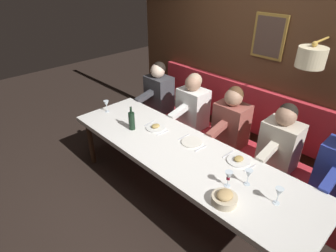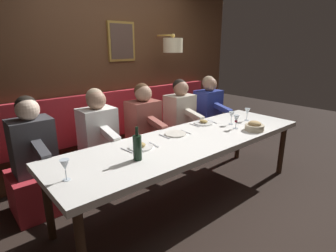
{
  "view_description": "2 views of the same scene",
  "coord_description": "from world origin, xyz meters",
  "px_view_note": "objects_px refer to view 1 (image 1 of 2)",
  "views": [
    {
      "loc": [
        -1.84,
        -1.68,
        2.49
      ],
      "look_at": [
        0.05,
        0.27,
        0.92
      ],
      "focal_mm": 29.82,
      "sensor_mm": 36.0,
      "label": 1
    },
    {
      "loc": [
        -1.92,
        1.96,
        1.7
      ],
      "look_at": [
        0.05,
        0.27,
        0.92
      ],
      "focal_mm": 28.74,
      "sensor_mm": 36.0,
      "label": 2
    }
  ],
  "objects_px": {
    "diner_near": "(281,139)",
    "diner_far": "(193,103)",
    "bread_bowl": "(224,198)",
    "wine_glass_1": "(229,176)",
    "wine_glass_3": "(249,174)",
    "wine_glass_0": "(279,193)",
    "diner_farthest": "(159,89)",
    "wine_glass_2": "(106,104)",
    "diner_middle": "(231,119)",
    "dining_table": "(182,155)",
    "wine_bottle": "(132,121)"
  },
  "relations": [
    {
      "from": "diner_farthest",
      "to": "wine_glass_0",
      "type": "xyz_separation_m",
      "value": [
        -0.86,
        -2.43,
        0.04
      ]
    },
    {
      "from": "wine_glass_1",
      "to": "dining_table",
      "type": "bearing_deg",
      "value": 81.02
    },
    {
      "from": "wine_glass_1",
      "to": "wine_glass_3",
      "type": "distance_m",
      "value": 0.19
    },
    {
      "from": "diner_farthest",
      "to": "wine_glass_0",
      "type": "relative_size",
      "value": 4.82
    },
    {
      "from": "dining_table",
      "to": "wine_glass_1",
      "type": "height_order",
      "value": "wine_glass_1"
    },
    {
      "from": "diner_far",
      "to": "bread_bowl",
      "type": "distance_m",
      "value": 1.83
    },
    {
      "from": "wine_glass_1",
      "to": "wine_glass_2",
      "type": "bearing_deg",
      "value": 88.75
    },
    {
      "from": "dining_table",
      "to": "diner_near",
      "type": "distance_m",
      "value": 1.12
    },
    {
      "from": "diner_near",
      "to": "wine_glass_2",
      "type": "relative_size",
      "value": 4.82
    },
    {
      "from": "wine_glass_2",
      "to": "wine_glass_3",
      "type": "distance_m",
      "value": 2.15
    },
    {
      "from": "diner_near",
      "to": "bread_bowl",
      "type": "height_order",
      "value": "diner_near"
    },
    {
      "from": "diner_middle",
      "to": "wine_glass_2",
      "type": "distance_m",
      "value": 1.67
    },
    {
      "from": "dining_table",
      "to": "diner_middle",
      "type": "height_order",
      "value": "diner_middle"
    },
    {
      "from": "bread_bowl",
      "to": "diner_far",
      "type": "bearing_deg",
      "value": 50.06
    },
    {
      "from": "wine_glass_0",
      "to": "wine_glass_1",
      "type": "bearing_deg",
      "value": 106.53
    },
    {
      "from": "diner_farthest",
      "to": "diner_near",
      "type": "bearing_deg",
      "value": -90.0
    },
    {
      "from": "bread_bowl",
      "to": "wine_glass_3",
      "type": "bearing_deg",
      "value": -1.55
    },
    {
      "from": "wine_glass_1",
      "to": "wine_glass_3",
      "type": "xyz_separation_m",
      "value": [
        0.15,
        -0.11,
        0.0
      ]
    },
    {
      "from": "wine_glass_1",
      "to": "wine_glass_0",
      "type": "bearing_deg",
      "value": -73.47
    },
    {
      "from": "wine_glass_1",
      "to": "diner_farthest",
      "type": "bearing_deg",
      "value": 63.92
    },
    {
      "from": "dining_table",
      "to": "diner_farthest",
      "type": "xyz_separation_m",
      "value": [
        0.88,
        1.35,
        0.13
      ]
    },
    {
      "from": "diner_near",
      "to": "wine_glass_0",
      "type": "relative_size",
      "value": 4.82
    },
    {
      "from": "wine_glass_0",
      "to": "bread_bowl",
      "type": "distance_m",
      "value": 0.45
    },
    {
      "from": "dining_table",
      "to": "diner_near",
      "type": "height_order",
      "value": "diner_near"
    },
    {
      "from": "wine_glass_1",
      "to": "wine_glass_2",
      "type": "xyz_separation_m",
      "value": [
        0.04,
        2.03,
        0.0
      ]
    },
    {
      "from": "wine_glass_0",
      "to": "bread_bowl",
      "type": "bearing_deg",
      "value": 134.98
    },
    {
      "from": "dining_table",
      "to": "wine_glass_1",
      "type": "xyz_separation_m",
      "value": [
        -0.11,
        -0.67,
        0.17
      ]
    },
    {
      "from": "diner_near",
      "to": "diner_far",
      "type": "relative_size",
      "value": 1.0
    },
    {
      "from": "diner_far",
      "to": "wine_glass_0",
      "type": "relative_size",
      "value": 4.82
    },
    {
      "from": "wine_glass_1",
      "to": "wine_glass_2",
      "type": "height_order",
      "value": "same"
    },
    {
      "from": "wine_glass_0",
      "to": "wine_glass_3",
      "type": "xyz_separation_m",
      "value": [
        0.03,
        0.3,
        0.0
      ]
    },
    {
      "from": "wine_glass_3",
      "to": "bread_bowl",
      "type": "distance_m",
      "value": 0.35
    },
    {
      "from": "dining_table",
      "to": "bread_bowl",
      "type": "xyz_separation_m",
      "value": [
        -0.29,
        -0.77,
        0.11
      ]
    },
    {
      "from": "diner_near",
      "to": "bread_bowl",
      "type": "relative_size",
      "value": 3.6
    },
    {
      "from": "diner_near",
      "to": "bread_bowl",
      "type": "xyz_separation_m",
      "value": [
        -1.18,
        -0.09,
        -0.03
      ]
    },
    {
      "from": "dining_table",
      "to": "diner_farthest",
      "type": "height_order",
      "value": "diner_farthest"
    },
    {
      "from": "diner_far",
      "to": "wine_glass_0",
      "type": "xyz_separation_m",
      "value": [
        -0.86,
        -1.72,
        0.04
      ]
    },
    {
      "from": "wine_glass_2",
      "to": "wine_glass_1",
      "type": "bearing_deg",
      "value": -91.25
    },
    {
      "from": "diner_near",
      "to": "diner_middle",
      "type": "height_order",
      "value": "same"
    },
    {
      "from": "diner_far",
      "to": "diner_farthest",
      "type": "xyz_separation_m",
      "value": [
        0.0,
        0.71,
        0.0
      ]
    },
    {
      "from": "diner_farthest",
      "to": "wine_glass_1",
      "type": "height_order",
      "value": "diner_farthest"
    },
    {
      "from": "diner_near",
      "to": "wine_glass_3",
      "type": "xyz_separation_m",
      "value": [
        -0.84,
        -0.1,
        0.04
      ]
    },
    {
      "from": "diner_middle",
      "to": "diner_far",
      "type": "relative_size",
      "value": 1.0
    },
    {
      "from": "diner_near",
      "to": "wine_glass_2",
      "type": "height_order",
      "value": "diner_near"
    },
    {
      "from": "dining_table",
      "to": "diner_far",
      "type": "distance_m",
      "value": 1.1
    },
    {
      "from": "diner_near",
      "to": "wine_glass_3",
      "type": "bearing_deg",
      "value": -173.01
    },
    {
      "from": "wine_bottle",
      "to": "wine_glass_1",
      "type": "bearing_deg",
      "value": -90.2
    },
    {
      "from": "bread_bowl",
      "to": "diner_middle",
      "type": "bearing_deg",
      "value": 32.62
    },
    {
      "from": "diner_near",
      "to": "diner_middle",
      "type": "distance_m",
      "value": 0.66
    },
    {
      "from": "wine_glass_0",
      "to": "diner_far",
      "type": "bearing_deg",
      "value": 63.28
    }
  ]
}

